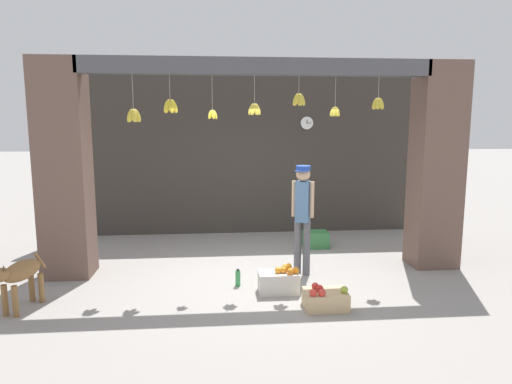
{
  "coord_description": "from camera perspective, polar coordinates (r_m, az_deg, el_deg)",
  "views": [
    {
      "loc": [
        -0.62,
        -6.62,
        2.32
      ],
      "look_at": [
        0.0,
        0.41,
        1.22
      ],
      "focal_mm": 32.0,
      "sensor_mm": 36.0,
      "label": 1
    }
  ],
  "objects": [
    {
      "name": "dog",
      "position": [
        6.39,
        -27.42,
        -9.14
      ],
      "size": [
        0.42,
        0.86,
        0.67
      ],
      "rotation": [
        0.0,
        0.0,
        -1.89
      ],
      "color": "olive",
      "rests_on": "ground_plane"
    },
    {
      "name": "wall_clock",
      "position": [
        9.51,
        6.37,
        8.57
      ],
      "size": [
        0.28,
        0.03,
        0.28
      ],
      "color": "black"
    },
    {
      "name": "ground_plane",
      "position": [
        7.04,
        0.3,
        -10.41
      ],
      "size": [
        60.0,
        60.0,
        0.0
      ],
      "primitive_type": "plane",
      "color": "gray"
    },
    {
      "name": "water_bottle",
      "position": [
        6.61,
        -2.28,
        -10.68
      ],
      "size": [
        0.07,
        0.07,
        0.25
      ],
      "color": "#38934C",
      "rests_on": "ground_plane"
    },
    {
      "name": "fruit_crate_apples",
      "position": [
        5.92,
        8.65,
        -13.07
      ],
      "size": [
        0.53,
        0.4,
        0.31
      ],
      "color": "tan",
      "rests_on": "ground_plane"
    },
    {
      "name": "shop_pillar_right",
      "position": [
        7.78,
        21.58,
        2.98
      ],
      "size": [
        0.7,
        0.6,
        3.22
      ],
      "primitive_type": "cube",
      "color": "brown",
      "rests_on": "ground_plane"
    },
    {
      "name": "produce_box_green",
      "position": [
        8.58,
        7.45,
        -5.9
      ],
      "size": [
        0.46,
        0.36,
        0.3
      ],
      "primitive_type": "cube",
      "color": "#387A42",
      "rests_on": "ground_plane"
    },
    {
      "name": "storefront_awning",
      "position": [
        6.8,
        0.13,
        14.95
      ],
      "size": [
        5.12,
        0.32,
        0.93
      ],
      "color": "#4C4C51"
    },
    {
      "name": "fruit_crate_oranges",
      "position": [
        6.36,
        2.93,
        -11.04
      ],
      "size": [
        0.54,
        0.33,
        0.37
      ],
      "color": "silver",
      "rests_on": "ground_plane"
    },
    {
      "name": "shop_back_wall",
      "position": [
        9.45,
        -1.26,
        4.53
      ],
      "size": [
        7.02,
        0.12,
        3.22
      ],
      "primitive_type": "cube",
      "color": "#38332D",
      "rests_on": "ground_plane"
    },
    {
      "name": "shopkeeper",
      "position": [
        6.89,
        5.85,
        -2.36
      ],
      "size": [
        0.32,
        0.31,
        1.67
      ],
      "rotation": [
        0.0,
        0.0,
        2.72
      ],
      "color": "#56565B",
      "rests_on": "ground_plane"
    },
    {
      "name": "shop_pillar_left",
      "position": [
        7.31,
        -22.87,
        2.56
      ],
      "size": [
        0.7,
        0.6,
        3.22
      ],
      "primitive_type": "cube",
      "color": "brown",
      "rests_on": "ground_plane"
    }
  ]
}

